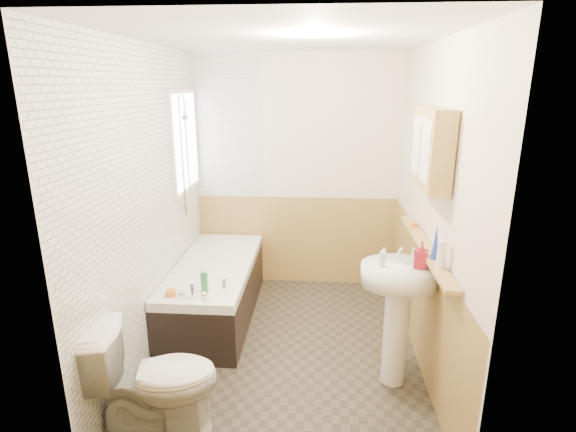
{
  "coord_description": "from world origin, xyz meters",
  "views": [
    {
      "loc": [
        0.25,
        -3.36,
        2.2
      ],
      "look_at": [
        0.0,
        0.15,
        1.15
      ],
      "focal_mm": 28.0,
      "sensor_mm": 36.0,
      "label": 1
    }
  ],
  "objects_px": {
    "bathtub": "(216,289)",
    "sink": "(398,300)",
    "medicine_cabinet": "(432,149)",
    "toilet": "(156,380)",
    "pine_shelf": "(425,247)"
  },
  "relations": [
    {
      "from": "sink",
      "to": "toilet",
      "type": "bearing_deg",
      "value": -163.25
    },
    {
      "from": "toilet",
      "to": "pine_shelf",
      "type": "xyz_separation_m",
      "value": [
        1.8,
        0.8,
        0.64
      ]
    },
    {
      "from": "sink",
      "to": "pine_shelf",
      "type": "relative_size",
      "value": 0.71
    },
    {
      "from": "bathtub",
      "to": "medicine_cabinet",
      "type": "bearing_deg",
      "value": -23.75
    },
    {
      "from": "bathtub",
      "to": "medicine_cabinet",
      "type": "xyz_separation_m",
      "value": [
        1.74,
        -0.77,
        1.48
      ]
    },
    {
      "from": "toilet",
      "to": "sink",
      "type": "relative_size",
      "value": 0.74
    },
    {
      "from": "bathtub",
      "to": "sink",
      "type": "bearing_deg",
      "value": -29.48
    },
    {
      "from": "pine_shelf",
      "to": "medicine_cabinet",
      "type": "bearing_deg",
      "value": -123.71
    },
    {
      "from": "bathtub",
      "to": "toilet",
      "type": "height_order",
      "value": "toilet"
    },
    {
      "from": "toilet",
      "to": "pine_shelf",
      "type": "height_order",
      "value": "pine_shelf"
    },
    {
      "from": "bathtub",
      "to": "medicine_cabinet",
      "type": "distance_m",
      "value": 2.41
    },
    {
      "from": "sink",
      "to": "pine_shelf",
      "type": "distance_m",
      "value": 0.44
    },
    {
      "from": "pine_shelf",
      "to": "toilet",
      "type": "bearing_deg",
      "value": -155.95
    },
    {
      "from": "bathtub",
      "to": "sink",
      "type": "distance_m",
      "value": 1.85
    },
    {
      "from": "toilet",
      "to": "medicine_cabinet",
      "type": "distance_m",
      "value": 2.37
    }
  ]
}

